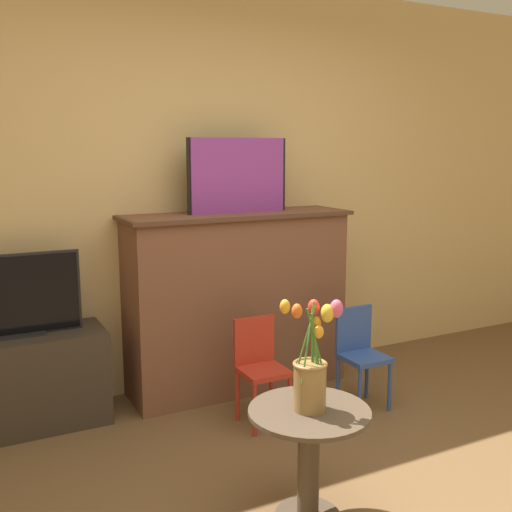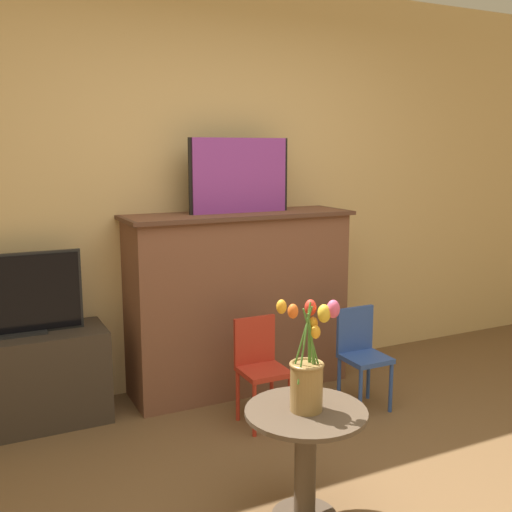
% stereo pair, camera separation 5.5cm
% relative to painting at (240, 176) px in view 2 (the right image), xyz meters
% --- Properties ---
extents(wall_back, '(8.00, 0.06, 2.70)m').
position_rel_painting_xyz_m(wall_back, '(-0.18, 0.24, -0.08)').
color(wall_back, tan).
rests_on(wall_back, ground).
extents(fireplace_mantel, '(1.51, 0.47, 1.19)m').
position_rel_painting_xyz_m(fireplace_mantel, '(-0.02, -0.01, -0.82)').
color(fireplace_mantel, brown).
rests_on(fireplace_mantel, ground).
extents(painting, '(0.70, 0.03, 0.48)m').
position_rel_painting_xyz_m(painting, '(0.00, 0.00, 0.00)').
color(painting, black).
rests_on(painting, fireplace_mantel).
extents(tv_stand, '(0.92, 0.40, 0.55)m').
position_rel_painting_xyz_m(tv_stand, '(-1.37, -0.01, -1.15)').
color(tv_stand, '#382D23').
rests_on(tv_stand, ground).
extents(tv_monitor, '(0.68, 0.12, 0.47)m').
position_rel_painting_xyz_m(tv_monitor, '(-1.37, -0.00, -0.65)').
color(tv_monitor, black).
rests_on(tv_monitor, tv_stand).
extents(chair_red, '(0.26, 0.26, 0.62)m').
position_rel_painting_xyz_m(chair_red, '(-0.13, -0.56, -1.07)').
color(chair_red, '#B22D1E').
rests_on(chair_red, ground).
extents(chair_blue, '(0.26, 0.26, 0.62)m').
position_rel_painting_xyz_m(chair_blue, '(0.54, -0.63, -1.07)').
color(chair_blue, '#2D4C99').
rests_on(chair_blue, ground).
extents(side_table, '(0.52, 0.52, 0.51)m').
position_rel_painting_xyz_m(side_table, '(-0.38, -1.50, -1.10)').
color(side_table, '#4C3D2D').
rests_on(side_table, ground).
extents(vase_tulips, '(0.26, 0.16, 0.49)m').
position_rel_painting_xyz_m(vase_tulips, '(-0.38, -1.51, -0.75)').
color(vase_tulips, olive).
rests_on(vase_tulips, side_table).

